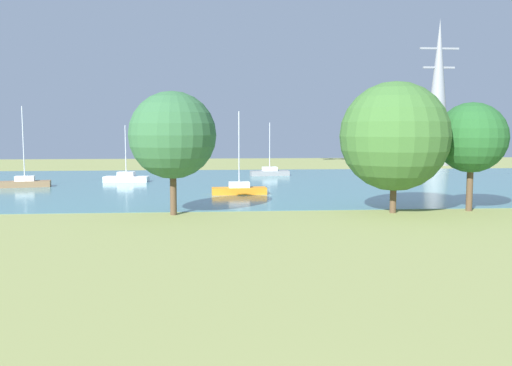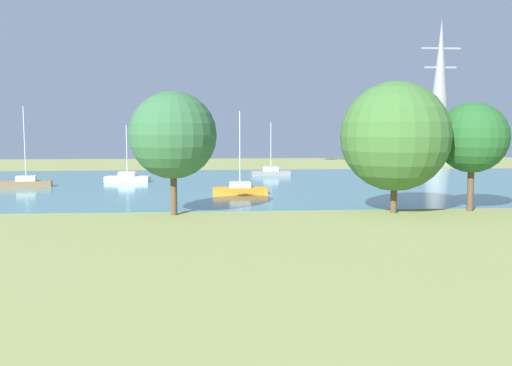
% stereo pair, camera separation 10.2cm
% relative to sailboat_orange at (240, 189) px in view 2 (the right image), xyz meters
% --- Properties ---
extents(ground_plane, '(160.00, 160.00, 0.00)m').
position_rel_sailboat_orange_xyz_m(ground_plane, '(-0.25, -18.11, -0.47)').
color(ground_plane, '#8C9351').
extents(water_surface, '(140.00, 40.00, 0.02)m').
position_rel_sailboat_orange_xyz_m(water_surface, '(-0.25, 9.89, -0.46)').
color(water_surface, teal).
rests_on(water_surface, ground).
extents(sailboat_orange, '(4.85, 1.68, 7.28)m').
position_rel_sailboat_orange_xyz_m(sailboat_orange, '(0.00, 0.00, 0.00)').
color(sailboat_orange, orange).
rests_on(sailboat_orange, water_surface).
extents(sailboat_white, '(4.93, 1.98, 6.20)m').
position_rel_sailboat_orange_xyz_m(sailboat_white, '(-11.77, 12.68, -0.01)').
color(sailboat_white, white).
rests_on(sailboat_white, water_surface).
extents(sailboat_brown, '(5.00, 2.38, 8.01)m').
position_rel_sailboat_orange_xyz_m(sailboat_brown, '(-20.98, 7.91, 0.01)').
color(sailboat_brown, brown).
rests_on(sailboat_brown, water_surface).
extents(sailboat_gray, '(4.91, 1.91, 6.57)m').
position_rel_sailboat_orange_xyz_m(sailboat_gray, '(4.80, 19.49, -0.01)').
color(sailboat_gray, gray).
rests_on(sailboat_gray, water_surface).
extents(tree_west_near, '(5.80, 5.80, 8.23)m').
position_rel_sailboat_orange_xyz_m(tree_west_near, '(-4.98, -11.28, 4.85)').
color(tree_west_near, brown).
rests_on(tree_west_near, ground).
extents(tree_east_near, '(7.43, 7.43, 8.95)m').
position_rel_sailboat_orange_xyz_m(tree_east_near, '(9.99, -11.55, 4.77)').
color(tree_east_near, brown).
rests_on(tree_east_near, ground).
extents(tree_west_far, '(4.89, 4.89, 7.59)m').
position_rel_sailboat_orange_xyz_m(tree_west_far, '(15.63, -11.11, 4.66)').
color(tree_west_far, brown).
rests_on(tree_west_far, ground).
extents(electricity_pylon, '(6.40, 4.40, 23.37)m').
position_rel_sailboat_orange_xyz_m(electricity_pylon, '(34.12, 38.21, 11.23)').
color(electricity_pylon, gray).
rests_on(electricity_pylon, ground).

